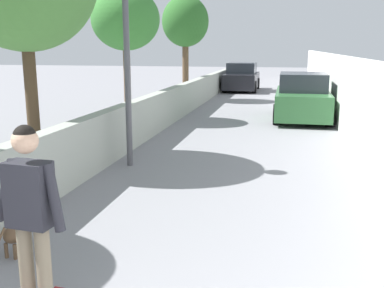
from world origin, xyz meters
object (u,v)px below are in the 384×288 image
object	(u,v)px
person_skateboarder	(30,206)
car_far	(242,78)
tree_left_near	(125,20)
tree_left_mid	(185,22)
car_near	(302,98)
dog	(18,231)
lamp_post	(126,32)

from	to	relation	value
person_skateboarder	car_far	distance (m)	21.76
tree_left_near	person_skateboarder	size ratio (longest dim) A/B	2.52
tree_left_mid	car_far	bearing A→B (deg)	-22.20
tree_left_near	car_near	size ratio (longest dim) A/B	1.08
dog	car_far	size ratio (longest dim) A/B	0.36
tree_left_mid	dog	size ratio (longest dim) A/B	3.23
lamp_post	car_far	bearing A→B (deg)	-2.08
person_skateboarder	dog	distance (m)	1.67
car_near	car_far	bearing A→B (deg)	17.23
lamp_post	dog	world-z (taller)	lamp_post
dog	car_near	bearing A→B (deg)	-17.78
tree_left_mid	car_near	xyz separation A→B (m)	(-4.64, -5.05, -2.73)
tree_left_near	tree_left_mid	world-z (taller)	tree_left_mid
tree_left_mid	car_near	distance (m)	7.38
car_near	car_far	size ratio (longest dim) A/B	0.99
car_near	car_far	world-z (taller)	same
car_far	tree_left_mid	bearing A→B (deg)	157.80
tree_left_mid	lamp_post	size ratio (longest dim) A/B	1.20
car_near	tree_left_mid	bearing A→B (deg)	47.45
dog	lamp_post	bearing A→B (deg)	1.26
tree_left_near	dog	world-z (taller)	tree_left_near
tree_left_mid	person_skateboarder	size ratio (longest dim) A/B	2.74
lamp_post	dog	distance (m)	4.73
car_near	car_far	xyz separation A→B (m)	(9.67, 3.00, 0.00)
lamp_post	person_skateboarder	size ratio (longest dim) A/B	2.29
person_skateboarder	tree_left_near	bearing A→B (deg)	15.88
person_skateboarder	car_far	world-z (taller)	person_skateboarder
lamp_post	car_near	distance (m)	8.00
tree_left_near	lamp_post	world-z (taller)	tree_left_near
tree_left_near	person_skateboarder	world-z (taller)	tree_left_near
tree_left_mid	car_far	size ratio (longest dim) A/B	1.17
tree_left_mid	person_skateboarder	world-z (taller)	tree_left_mid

